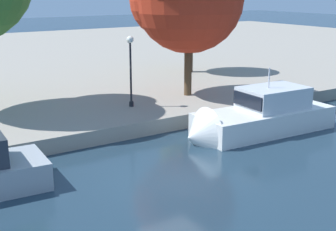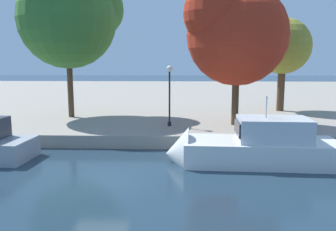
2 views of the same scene
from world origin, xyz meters
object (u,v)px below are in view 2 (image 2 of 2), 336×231
Objects in this scene: motor_yacht_2 at (248,150)px; lamp_post at (170,88)px; tree_0 at (230,32)px; tree_1 at (284,46)px; tree_2 at (72,20)px.

lamp_post is at bearing -51.82° from motor_yacht_2.
lamp_post is 5.62m from tree_0.
lamp_post is at bearing -141.54° from tree_1.
tree_1 is at bearing 38.46° from lamp_post.
tree_2 reaches higher than lamp_post.
tree_0 is at bearing 9.88° from lamp_post.
tree_0 is (-0.16, 6.73, 6.52)m from motor_yacht_2.
tree_0 reaches higher than tree_1.
tree_0 is at bearing -128.80° from tree_1.
motor_yacht_2 is 16.00m from tree_1.
tree_0 is at bearing -85.94° from motor_yacht_2.
lamp_post is 0.42× the size of tree_0.
tree_2 reaches higher than tree_1.
tree_2 reaches higher than motor_yacht_2.
tree_0 is (4.13, 0.72, 3.75)m from lamp_post.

